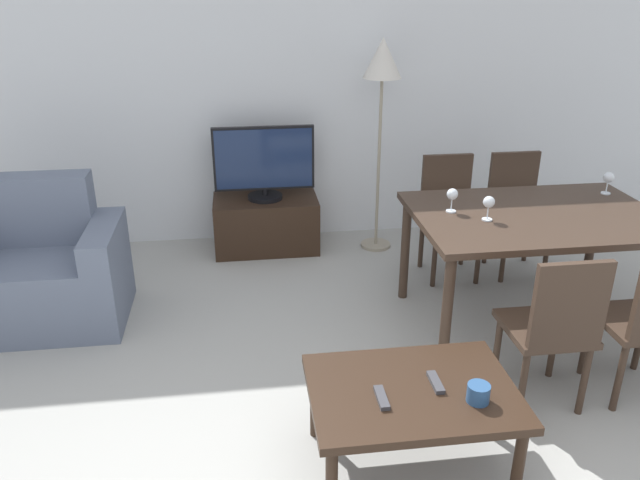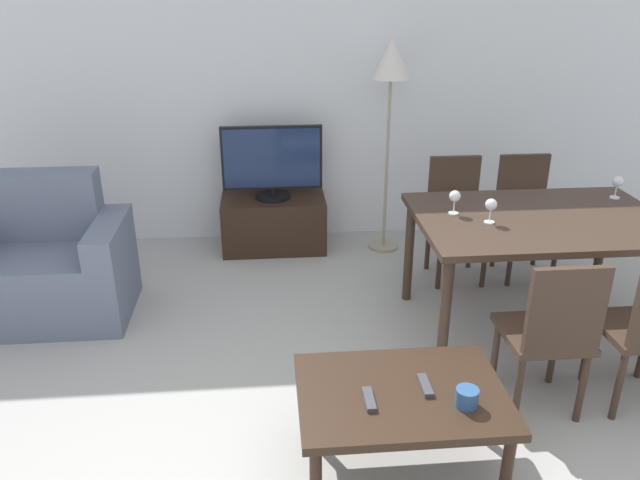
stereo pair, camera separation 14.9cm
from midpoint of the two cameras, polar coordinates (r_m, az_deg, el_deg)
The scene contains 16 objects.
wall_back at distance 5.04m, azimuth -4.30°, elevation 14.98°, with size 7.48×0.06×2.70m.
armchair at distance 4.35m, azimuth -25.15°, elevation -2.79°, with size 1.03×0.69×0.91m.
tv_stand at distance 5.04m, azimuth -5.79°, elevation 1.50°, with size 0.82×0.46×0.43m.
tv at distance 4.87m, azimuth -6.03°, elevation 7.02°, with size 0.78×0.27×0.58m.
coffee_table at distance 2.81m, azimuth 6.88°, elevation -14.16°, with size 0.89×0.64×0.43m.
dining_table at distance 3.94m, azimuth 18.09°, elevation 1.29°, with size 1.46×1.00×0.75m.
dining_chair_near at distance 3.27m, azimuth 19.39°, elevation -7.34°, with size 0.40×0.40×0.87m.
dining_chair_far at distance 4.79m, azimuth 16.64°, elevation 2.91°, with size 0.40×0.40×0.87m.
dining_chair_far_left at distance 4.61m, azimuth 10.80°, elevation 2.69°, with size 0.40×0.40×0.87m.
floor_lamp at distance 4.75m, azimuth 4.79°, elevation 15.06°, with size 0.29×0.29×1.65m.
remote_primary at distance 2.70m, azimuth 4.04°, elevation -14.21°, with size 0.04×0.15×0.02m.
remote_secondary at distance 2.81m, azimuth 9.00°, elevation -12.75°, with size 0.04×0.15×0.02m.
cup_white_near at distance 2.73m, azimuth 12.73°, elevation -13.52°, with size 0.10×0.10×0.08m.
wine_glass_left at distance 4.40m, azimuth 23.99°, elevation 5.13°, with size 0.07×0.07×0.15m.
wine_glass_center at distance 3.69m, azimuth 14.07°, elevation 3.24°, with size 0.07×0.07×0.15m.
wine_glass_right at distance 3.78m, azimuth 10.90°, elevation 3.99°, with size 0.07×0.07×0.15m.
Camera 1 is at (-0.37, -1.62, 2.08)m, focal length 35.00 mm.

